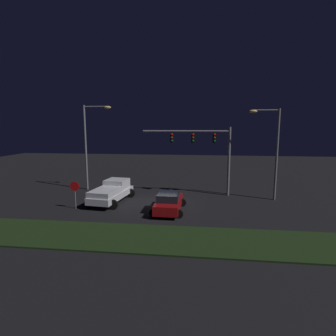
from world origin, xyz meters
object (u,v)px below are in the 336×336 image
car_sedan (169,202)px  street_lamp_left (91,137)px  street_lamp_right (271,143)px  stop_sign (75,190)px  pickup_truck (112,191)px  traffic_signal_gantry (203,144)px

car_sedan → street_lamp_left: bearing=54.5°
street_lamp_left → street_lamp_right: street_lamp_left is taller
stop_sign → pickup_truck: bearing=46.1°
pickup_truck → street_lamp_right: bearing=-73.5°
street_lamp_right → stop_sign: (-16.05, -4.75, -3.54)m
traffic_signal_gantry → street_lamp_left: size_ratio=0.96×
pickup_truck → street_lamp_left: bearing=46.3°
street_lamp_left → street_lamp_right: size_ratio=1.07×
traffic_signal_gantry → street_lamp_left: bearing=176.0°
traffic_signal_gantry → street_lamp_left: (-11.40, 0.80, 0.54)m
traffic_signal_gantry → street_lamp_left: street_lamp_left is taller
pickup_truck → stop_sign: stop_sign is taller
traffic_signal_gantry → pickup_truck: bearing=-156.1°
pickup_truck → street_lamp_left: (-3.55, 4.28, 4.44)m
street_lamp_left → stop_sign: bearing=-79.1°
car_sedan → stop_sign: 7.58m
car_sedan → traffic_signal_gantry: (2.59, 5.69, 4.16)m
pickup_truck → street_lamp_right: 14.57m
car_sedan → traffic_signal_gantry: traffic_signal_gantry is taller
car_sedan → traffic_signal_gantry: 7.50m
pickup_truck → street_lamp_left: 7.12m
stop_sign → street_lamp_right: bearing=16.5°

